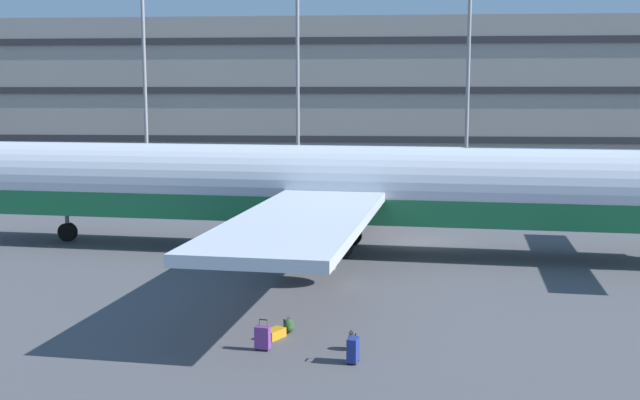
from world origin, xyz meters
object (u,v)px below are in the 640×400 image
airliner (328,188)px  suitcase_black (353,349)px  suitcase_purple (263,338)px  backpack_red (351,342)px  backpack_scuffed (289,326)px  suitcase_large (274,334)px

airliner → suitcase_black: airliner is taller
airliner → suitcase_purple: 14.31m
suitcase_purple → backpack_red: bearing=5.6°
backpack_scuffed → suitcase_large: bearing=-124.1°
suitcase_purple → backpack_scuffed: suitcase_purple is taller
airliner → backpack_red: size_ratio=72.95×
airliner → backpack_scuffed: size_ratio=79.57×
suitcase_black → backpack_red: suitcase_black is taller
backpack_red → backpack_scuffed: backpack_red is taller
airliner → backpack_red: airliner is taller
backpack_red → backpack_scuffed: bearing=144.3°
airliner → suitcase_large: 13.26m
suitcase_purple → suitcase_large: 1.14m
suitcase_black → backpack_scuffed: size_ratio=1.77×
airliner → backpack_scuffed: (-0.35, -12.42, -2.69)m
suitcase_large → backpack_scuffed: backpack_scuffed is taller
airliner → suitcase_black: size_ratio=44.90×
suitcase_purple → backpack_red: (2.48, 0.24, -0.13)m
suitcase_black → backpack_scuffed: suitcase_black is taller
airliner → backpack_red: (1.58, -13.81, -2.67)m
airliner → backpack_red: 14.15m
suitcase_black → suitcase_purple: bearing=162.0°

